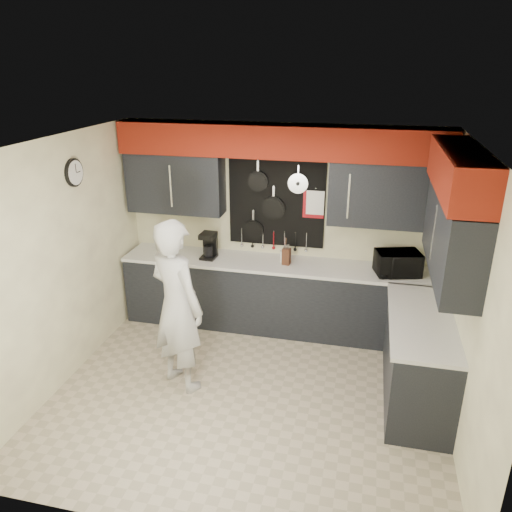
% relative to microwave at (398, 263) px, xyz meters
% --- Properties ---
extents(ground, '(4.00, 4.00, 0.00)m').
position_rel_microwave_xyz_m(ground, '(-1.47, -1.41, -1.06)').
color(ground, tan).
rests_on(ground, ground).
extents(back_wall_assembly, '(4.00, 0.36, 2.60)m').
position_rel_microwave_xyz_m(back_wall_assembly, '(-1.46, 0.19, 0.95)').
color(back_wall_assembly, '#FAF7C1').
rests_on(back_wall_assembly, ground).
extents(right_wall_assembly, '(0.36, 3.50, 2.60)m').
position_rel_microwave_xyz_m(right_wall_assembly, '(0.38, -1.14, 0.88)').
color(right_wall_assembly, '#FAF7C1').
rests_on(right_wall_assembly, ground).
extents(left_wall_assembly, '(0.05, 3.50, 2.60)m').
position_rel_microwave_xyz_m(left_wall_assembly, '(-3.47, -1.39, 0.27)').
color(left_wall_assembly, '#FAF7C1').
rests_on(left_wall_assembly, ground).
extents(base_cabinets, '(3.95, 2.20, 0.92)m').
position_rel_microwave_xyz_m(base_cabinets, '(-0.98, -0.28, -0.60)').
color(base_cabinets, black).
rests_on(base_cabinets, ground).
extents(microwave, '(0.58, 0.47, 0.28)m').
position_rel_microwave_xyz_m(microwave, '(0.00, 0.00, 0.00)').
color(microwave, black).
rests_on(microwave, base_cabinets).
extents(knife_block, '(0.10, 0.10, 0.21)m').
position_rel_microwave_xyz_m(knife_block, '(-1.33, 0.01, -0.04)').
color(knife_block, '#3D1E13').
rests_on(knife_block, base_cabinets).
extents(utensil_crock, '(0.11, 0.11, 0.14)m').
position_rel_microwave_xyz_m(utensil_crock, '(-1.37, 0.09, -0.07)').
color(utensil_crock, white).
rests_on(utensil_crock, base_cabinets).
extents(coffee_maker, '(0.19, 0.23, 0.34)m').
position_rel_microwave_xyz_m(coffee_maker, '(-2.33, 0.02, 0.03)').
color(coffee_maker, black).
rests_on(coffee_maker, base_cabinets).
extents(person, '(0.81, 0.72, 1.87)m').
position_rel_microwave_xyz_m(person, '(-2.23, -1.39, -0.12)').
color(person, '#AEAEAB').
rests_on(person, ground).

